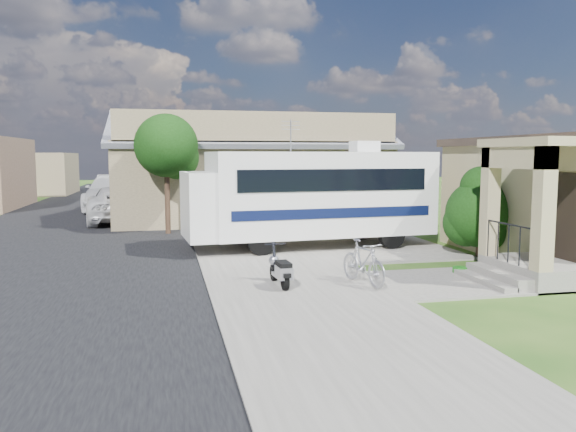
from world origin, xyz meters
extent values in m
plane|color=#1C4512|center=(0.00, 0.00, 0.00)|extent=(120.00, 120.00, 0.00)
cube|color=black|center=(-7.50, 10.00, 0.01)|extent=(9.00, 80.00, 0.02)
cube|color=slate|center=(-1.00, 10.00, 0.03)|extent=(4.00, 80.00, 0.06)
cube|color=slate|center=(1.50, 4.50, 0.03)|extent=(7.00, 6.00, 0.05)
cube|color=slate|center=(3.00, -1.00, 0.03)|extent=(4.00, 3.00, 0.05)
cube|color=black|center=(5.48, 2.70, 1.70)|extent=(0.04, 1.10, 1.20)
cube|color=black|center=(5.48, -1.30, 1.55)|extent=(0.04, 0.95, 2.10)
cube|color=slate|center=(4.70, -1.30, 0.25)|extent=(1.60, 2.40, 0.50)
cube|color=slate|center=(3.70, -1.30, 0.16)|extent=(0.40, 2.16, 0.32)
cube|color=slate|center=(3.35, -1.30, 0.08)|extent=(0.35, 2.16, 0.16)
cube|color=tan|center=(4.08, -0.28, 1.85)|extent=(0.35, 0.35, 2.70)
cube|color=tan|center=(4.08, -2.33, 1.85)|extent=(0.35, 0.35, 2.70)
cube|color=tan|center=(4.08, -1.30, 2.95)|extent=(0.35, 2.40, 0.50)
cube|color=tan|center=(4.90, -1.30, 3.30)|extent=(2.10, 2.70, 0.20)
cylinder|color=black|center=(3.95, -1.30, 1.40)|extent=(0.04, 1.70, 0.04)
cube|color=brown|center=(0.00, 14.00, 1.80)|extent=(12.00, 8.00, 3.60)
cube|color=#5A5D66|center=(0.00, 12.00, 4.15)|extent=(12.50, 4.40, 1.78)
cube|color=#5A5D66|center=(0.00, 16.00, 4.15)|extent=(12.50, 4.40, 1.78)
cube|color=#5A5D66|center=(0.00, 14.00, 4.85)|extent=(12.50, 0.50, 0.22)
cube|color=brown|center=(0.00, 10.10, 4.15)|extent=(11.76, 0.20, 1.30)
cube|color=brown|center=(-15.00, 34.00, 1.60)|extent=(8.00, 7.00, 3.20)
cylinder|color=#322516|center=(-3.80, 9.00, 1.57)|extent=(0.20, 0.20, 3.15)
sphere|color=black|center=(-3.80, 9.00, 3.38)|extent=(2.40, 2.40, 2.40)
sphere|color=black|center=(-3.40, 9.20, 2.93)|extent=(1.68, 1.68, 1.68)
cylinder|color=#322516|center=(-3.80, 19.00, 1.65)|extent=(0.20, 0.20, 3.29)
sphere|color=black|center=(-3.80, 19.00, 3.53)|extent=(2.40, 2.40, 2.40)
sphere|color=black|center=(-3.40, 19.20, 3.06)|extent=(1.68, 1.68, 1.68)
cylinder|color=#322516|center=(-3.80, 28.00, 1.50)|extent=(0.20, 0.20, 3.01)
sphere|color=black|center=(-3.80, 28.00, 3.22)|extent=(2.40, 2.40, 2.40)
sphere|color=black|center=(-3.40, 28.20, 2.79)|extent=(1.68, 1.68, 1.68)
cube|color=silver|center=(1.06, 4.66, 1.78)|extent=(7.32, 3.13, 2.65)
cube|color=silver|center=(-2.90, 4.33, 1.48)|extent=(1.01, 2.48, 2.04)
cube|color=black|center=(-3.09, 4.32, 2.04)|extent=(0.24, 2.16, 0.92)
cube|color=black|center=(1.17, 3.38, 2.26)|extent=(6.05, 0.53, 0.66)
cube|color=black|center=(0.95, 5.95, 2.26)|extent=(6.05, 0.53, 0.66)
cube|color=black|center=(1.17, 3.38, 1.25)|extent=(6.40, 0.55, 0.31)
cube|color=black|center=(0.95, 5.94, 1.25)|extent=(6.40, 0.55, 0.31)
cube|color=silver|center=(2.58, 4.79, 3.29)|extent=(0.87, 0.78, 0.36)
cylinder|color=#A4A4AB|center=(0.04, 4.58, 3.62)|extent=(0.04, 0.04, 1.02)
cylinder|color=black|center=(-1.12, 3.35, 0.46)|extent=(0.84, 0.35, 0.82)
cylinder|color=black|center=(-1.31, 5.59, 0.46)|extent=(0.84, 0.35, 0.82)
cylinder|color=black|center=(3.14, 3.71, 0.46)|extent=(0.84, 0.35, 0.82)
cylinder|color=black|center=(2.96, 5.95, 0.46)|extent=(0.84, 0.35, 0.82)
cylinder|color=#322516|center=(5.18, 1.98, 0.40)|extent=(0.16, 0.16, 0.80)
sphere|color=black|center=(5.18, 1.98, 1.29)|extent=(1.99, 1.99, 1.99)
sphere|color=black|center=(5.57, 2.28, 1.69)|extent=(1.59, 1.59, 1.59)
sphere|color=black|center=(4.88, 2.18, 1.00)|extent=(1.39, 1.39, 1.39)
sphere|color=black|center=(5.37, 1.68, 0.90)|extent=(1.19, 1.19, 1.19)
sphere|color=black|center=(5.18, 1.98, 2.09)|extent=(1.19, 1.19, 1.19)
cylinder|color=black|center=(-1.35, -1.08, 0.26)|extent=(0.13, 0.40, 0.39)
cylinder|color=black|center=(-1.41, -0.10, 0.26)|extent=(0.13, 0.40, 0.39)
cube|color=#A4A4AB|center=(-1.37, -0.63, 0.31)|extent=(0.30, 0.51, 0.07)
cube|color=#A4A4AB|center=(-1.35, -0.99, 0.43)|extent=(0.33, 0.51, 0.27)
cube|color=black|center=(-1.36, -0.94, 0.61)|extent=(0.30, 0.55, 0.11)
cube|color=black|center=(-1.34, -1.21, 0.42)|extent=(0.17, 0.19, 0.09)
cylinder|color=black|center=(-1.40, -0.16, 0.61)|extent=(0.09, 0.31, 0.74)
sphere|color=#A4A4AB|center=(-1.41, -0.10, 0.55)|extent=(0.25, 0.25, 0.25)
sphere|color=black|center=(-1.41, -0.02, 0.55)|extent=(0.11, 0.11, 0.11)
cylinder|color=black|center=(-1.40, -0.23, 0.95)|extent=(0.49, 0.06, 0.03)
cube|color=black|center=(-1.41, -0.10, 0.36)|extent=(0.14, 0.26, 0.05)
imported|color=#A4A4AB|center=(0.51, -0.92, 0.51)|extent=(0.88, 1.78, 1.03)
imported|color=silver|center=(-5.98, 13.58, 0.81)|extent=(3.32, 6.10, 1.62)
imported|color=silver|center=(-6.73, 19.62, 0.97)|extent=(2.77, 6.70, 1.94)
cylinder|color=#186E16|center=(3.38, -0.15, 0.08)|extent=(0.37, 0.37, 0.16)
camera|label=1|loc=(-3.86, -12.86, 2.99)|focal=35.00mm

